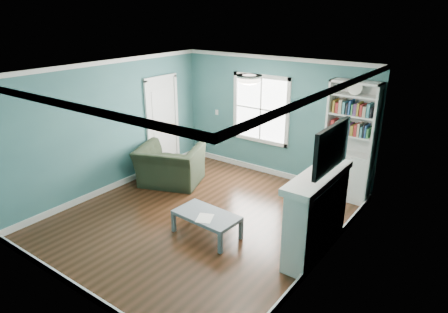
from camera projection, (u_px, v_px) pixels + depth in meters
The scene contains 13 objects.
floor at pixel (201, 218), 7.12m from camera, with size 5.00×5.00×0.00m, color black.
room_walls at pixel (199, 133), 6.56m from camera, with size 5.00×5.00×5.00m.
trim at pixel (199, 153), 6.69m from camera, with size 4.50×5.00×2.60m.
window at pixel (261, 109), 8.66m from camera, with size 1.40×0.06×1.50m.
bookshelf at pixel (349, 153), 7.56m from camera, with size 0.90×0.35×2.31m.
fireplace at pixel (317, 215), 5.90m from camera, with size 0.44×1.58×1.30m.
tv at pixel (332, 148), 5.45m from camera, with size 0.06×1.10×0.65m, color black.
door at pixel (163, 123), 9.03m from camera, with size 0.12×0.98×2.17m.
ceiling_fixture at pixel (249, 79), 5.80m from camera, with size 0.38×0.38×0.15m.
light_switch at pixel (217, 112), 9.41m from camera, with size 0.08×0.01×0.12m, color white.
recliner at pixel (170, 159), 8.31m from camera, with size 1.26×0.82×1.10m, color black.
coffee_table at pixel (207, 217), 6.47m from camera, with size 1.09×0.64×0.39m.
paper_sheet at pixel (205, 218), 6.32m from camera, with size 0.24×0.31×0.00m, color white.
Camera 1 is at (4.04, -4.83, 3.53)m, focal length 32.00 mm.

